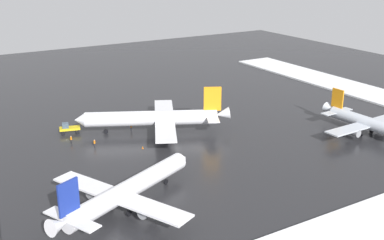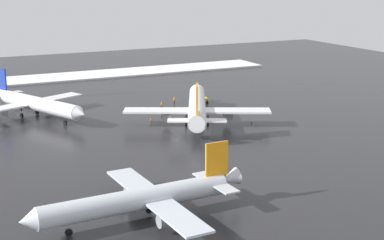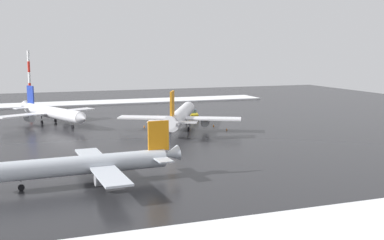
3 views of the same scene
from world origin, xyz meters
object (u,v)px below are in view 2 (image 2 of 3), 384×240
at_px(airplane_distant_tail, 197,107).
at_px(traffic_cone_wingtip_side, 151,119).
at_px(pushback_tug, 201,97).
at_px(traffic_cone_mid_line, 252,122).
at_px(airplane_far_rear, 34,103).
at_px(ground_crew_mid_apron, 204,112).
at_px(airplane_parked_portside, 141,199).
at_px(ground_crew_by_nose_gear, 162,105).
at_px(ground_crew_near_tug, 174,100).
at_px(traffic_cone_near_nose, 233,115).

relative_size(airplane_distant_tail, traffic_cone_wingtip_side, 60.39).
height_order(pushback_tug, traffic_cone_mid_line, pushback_tug).
relative_size(airplane_far_rear, pushback_tug, 6.00).
distance_m(ground_crew_mid_apron, traffic_cone_mid_line, 10.99).
relative_size(airplane_parked_portside, pushback_tug, 5.86).
distance_m(airplane_far_rear, traffic_cone_wingtip_side, 25.25).
height_order(airplane_far_rear, airplane_parked_portside, airplane_far_rear).
distance_m(pushback_tug, ground_crew_by_nose_gear, 11.37).
xyz_separation_m(ground_crew_by_nose_gear, ground_crew_near_tug, (-3.59, 4.73, 0.00)).
xyz_separation_m(ground_crew_near_tug, traffic_cone_near_nose, (16.91, 6.16, -0.70)).
xyz_separation_m(airplane_distant_tail, pushback_tug, (-17.33, 9.74, -2.22)).
relative_size(ground_crew_near_tug, traffic_cone_near_nose, 3.11).
xyz_separation_m(airplane_distant_tail, ground_crew_by_nose_gear, (-15.20, -1.43, -2.53)).
bearing_deg(pushback_tug, traffic_cone_mid_line, -164.00).
distance_m(traffic_cone_mid_line, traffic_cone_wingtip_side, 21.00).
bearing_deg(airplane_parked_portside, ground_crew_by_nose_gear, -117.75).
xyz_separation_m(traffic_cone_near_nose, traffic_cone_mid_line, (6.45, 0.80, 0.00)).
height_order(ground_crew_by_nose_gear, traffic_cone_mid_line, ground_crew_by_nose_gear).
distance_m(pushback_tug, ground_crew_mid_apron, 14.21).
distance_m(ground_crew_near_tug, traffic_cone_mid_line, 24.38).
bearing_deg(airplane_far_rear, traffic_cone_near_nose, 40.69).
relative_size(airplane_far_rear, airplane_parked_portside, 1.02).
height_order(airplane_far_rear, ground_crew_near_tug, airplane_far_rear).
relative_size(airplane_distant_tail, ground_crew_by_nose_gear, 19.43).
height_order(ground_crew_by_nose_gear, ground_crew_mid_apron, same).
bearing_deg(traffic_cone_wingtip_side, airplane_parked_portside, -23.23).
distance_m(ground_crew_mid_apron, traffic_cone_near_nose, 6.13).
bearing_deg(ground_crew_by_nose_gear, pushback_tug, 122.40).
xyz_separation_m(airplane_distant_tail, traffic_cone_mid_line, (4.57, 10.27, -3.22)).
xyz_separation_m(pushback_tug, traffic_cone_mid_line, (21.90, 0.53, -1.01)).
distance_m(ground_crew_by_nose_gear, traffic_cone_mid_line, 22.98).
bearing_deg(ground_crew_mid_apron, ground_crew_near_tug, -132.23).
xyz_separation_m(airplane_far_rear, airplane_parked_portside, (60.21, 1.21, -0.25)).
relative_size(airplane_parked_portside, ground_crew_near_tug, 17.15).
height_order(airplane_parked_portside, pushback_tug, airplane_parked_portside).
bearing_deg(traffic_cone_near_nose, traffic_cone_wingtip_side, -106.17).
height_order(airplane_distant_tail, traffic_cone_near_nose, airplane_distant_tail).
bearing_deg(traffic_cone_mid_line, traffic_cone_near_nose, -172.90).
relative_size(airplane_distant_tail, ground_crew_mid_apron, 19.43).
bearing_deg(traffic_cone_mid_line, ground_crew_mid_apron, -144.57).
height_order(ground_crew_near_tug, traffic_cone_wingtip_side, ground_crew_near_tug).
height_order(airplane_distant_tail, airplane_far_rear, airplane_distant_tail).
relative_size(airplane_parked_portside, ground_crew_by_nose_gear, 17.15).
height_order(ground_crew_by_nose_gear, traffic_cone_wingtip_side, ground_crew_by_nose_gear).
bearing_deg(ground_crew_near_tug, pushback_tug, 25.44).
bearing_deg(traffic_cone_wingtip_side, ground_crew_by_nose_gear, 144.64).
distance_m(airplane_far_rear, pushback_tug, 38.81).
relative_size(airplane_far_rear, traffic_cone_near_nose, 54.64).
relative_size(pushback_tug, traffic_cone_near_nose, 9.10).
bearing_deg(ground_crew_by_nose_gear, airplane_far_rear, -77.53).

